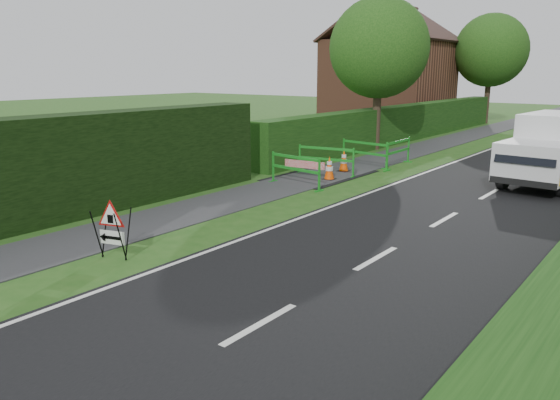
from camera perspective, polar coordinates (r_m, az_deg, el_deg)
The scene contains 15 objects.
ground at distance 9.05m, azimuth -18.84°, elevation -10.26°, with size 120.00×120.00×0.00m, color #214F16.
footpath at distance 40.89m, azimuth 23.18°, elevation 7.37°, with size 2.00×90.00×0.02m, color #2D2D30.
hedge_west_far at distance 29.30m, azimuth 12.87°, elevation 6.13°, with size 1.00×24.00×1.80m, color #14380F.
house_west at distance 38.47m, azimuth 11.30°, elevation 12.19°, with size 7.50×7.40×7.88m.
tree_nw at distance 25.33m, azimuth 10.33°, elevation 15.34°, with size 4.40×4.40×6.70m.
tree_fw at distance 40.22m, azimuth 21.19°, elevation 14.36°, with size 4.80×4.80×7.24m.
triangle_sign at distance 10.77m, azimuth -17.34°, elevation -2.52°, with size 0.84×0.84×0.98m.
works_van at distance 19.12m, azimuth 26.55°, elevation 4.90°, with size 2.21×4.94×2.20m.
traffic_cone_3 at distance 18.05m, azimuth 5.17°, elevation 3.34°, with size 0.38×0.38×0.79m.
traffic_cone_4 at distance 19.58m, azimuth 6.68°, elevation 4.09°, with size 0.38×0.38×0.79m.
ped_barrier_0 at distance 16.89m, azimuth 1.61°, elevation 3.52°, with size 2.09×0.66×1.00m.
ped_barrier_1 at distance 18.88m, azimuth 4.83°, elevation 4.52°, with size 2.09×0.68×1.00m.
ped_barrier_2 at distance 20.48m, azimuth 8.86°, elevation 5.10°, with size 2.09×0.65×1.00m.
ped_barrier_3 at distance 21.13m, azimuth 12.24°, elevation 5.21°, with size 0.41×2.07×1.00m.
redwhite_plank at distance 18.44m, azimuth 2.56°, elevation 2.35°, with size 1.50×0.04×0.25m, color red.
Camera 1 is at (7.04, -4.48, 3.52)m, focal length 35.00 mm.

